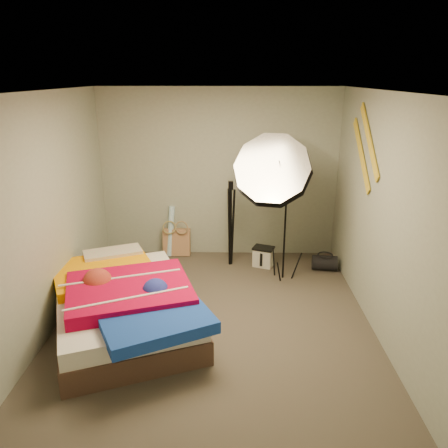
{
  "coord_description": "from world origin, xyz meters",
  "views": [
    {
      "loc": [
        0.19,
        -4.35,
        2.64
      ],
      "look_at": [
        0.1,
        0.6,
        0.95
      ],
      "focal_mm": 35.0,
      "sensor_mm": 36.0,
      "label": 1
    }
  ],
  "objects_px": {
    "wrapping_roll": "(171,231)",
    "camera_tripod": "(231,218)",
    "camera_case": "(263,257)",
    "bed": "(125,303)",
    "photo_umbrella": "(273,172)",
    "tote_bag": "(177,242)",
    "duffel_bag": "(325,263)"
  },
  "relations": [
    {
      "from": "tote_bag",
      "to": "camera_tripod",
      "type": "xyz_separation_m",
      "value": [
        0.83,
        -0.34,
        0.51
      ]
    },
    {
      "from": "tote_bag",
      "to": "duffel_bag",
      "type": "height_order",
      "value": "tote_bag"
    },
    {
      "from": "camera_tripod",
      "to": "duffel_bag",
      "type": "bearing_deg",
      "value": -7.56
    },
    {
      "from": "duffel_bag",
      "to": "photo_umbrella",
      "type": "relative_size",
      "value": 0.17
    },
    {
      "from": "tote_bag",
      "to": "camera_tripod",
      "type": "height_order",
      "value": "camera_tripod"
    },
    {
      "from": "duffel_bag",
      "to": "tote_bag",
      "type": "bearing_deg",
      "value": 173.32
    },
    {
      "from": "camera_case",
      "to": "wrapping_roll",
      "type": "bearing_deg",
      "value": -174.95
    },
    {
      "from": "bed",
      "to": "camera_tripod",
      "type": "height_order",
      "value": "camera_tripod"
    },
    {
      "from": "photo_umbrella",
      "to": "camera_tripod",
      "type": "distance_m",
      "value": 1.07
    },
    {
      "from": "wrapping_roll",
      "to": "duffel_bag",
      "type": "xyz_separation_m",
      "value": [
        2.26,
        -0.52,
        -0.28
      ]
    },
    {
      "from": "camera_case",
      "to": "bed",
      "type": "xyz_separation_m",
      "value": [
        -1.62,
        -1.66,
        0.16
      ]
    },
    {
      "from": "tote_bag",
      "to": "duffel_bag",
      "type": "bearing_deg",
      "value": -12.3
    },
    {
      "from": "duffel_bag",
      "to": "wrapping_roll",
      "type": "bearing_deg",
      "value": 173.81
    },
    {
      "from": "camera_case",
      "to": "camera_tripod",
      "type": "relative_size",
      "value": 0.22
    },
    {
      "from": "bed",
      "to": "photo_umbrella",
      "type": "distance_m",
      "value": 2.39
    },
    {
      "from": "wrapping_roll",
      "to": "camera_tripod",
      "type": "distance_m",
      "value": 1.03
    },
    {
      "from": "camera_case",
      "to": "photo_umbrella",
      "type": "bearing_deg",
      "value": -62.48
    },
    {
      "from": "tote_bag",
      "to": "bed",
      "type": "distance_m",
      "value": 2.09
    },
    {
      "from": "wrapping_roll",
      "to": "bed",
      "type": "distance_m",
      "value": 2.08
    },
    {
      "from": "camera_tripod",
      "to": "bed",
      "type": "bearing_deg",
      "value": -123.6
    },
    {
      "from": "camera_tripod",
      "to": "photo_umbrella",
      "type": "bearing_deg",
      "value": -44.48
    },
    {
      "from": "bed",
      "to": "photo_umbrella",
      "type": "bearing_deg",
      "value": 35.71
    },
    {
      "from": "bed",
      "to": "camera_tripod",
      "type": "xyz_separation_m",
      "value": [
        1.14,
        1.72,
        0.42
      ]
    },
    {
      "from": "photo_umbrella",
      "to": "duffel_bag",
      "type": "bearing_deg",
      "value": 22.69
    },
    {
      "from": "camera_case",
      "to": "photo_umbrella",
      "type": "xyz_separation_m",
      "value": [
        0.05,
        -0.46,
        1.36
      ]
    },
    {
      "from": "bed",
      "to": "camera_tripod",
      "type": "distance_m",
      "value": 2.11
    },
    {
      "from": "photo_umbrella",
      "to": "camera_case",
      "type": "bearing_deg",
      "value": 96.35
    },
    {
      "from": "camera_case",
      "to": "duffel_bag",
      "type": "bearing_deg",
      "value": 13.4
    },
    {
      "from": "camera_case",
      "to": "duffel_bag",
      "type": "xyz_separation_m",
      "value": [
        0.87,
        -0.12,
        -0.03
      ]
    },
    {
      "from": "camera_case",
      "to": "bed",
      "type": "bearing_deg",
      "value": -113.14
    },
    {
      "from": "tote_bag",
      "to": "camera_case",
      "type": "bearing_deg",
      "value": -15.95
    },
    {
      "from": "duffel_bag",
      "to": "camera_tripod",
      "type": "xyz_separation_m",
      "value": [
        -1.35,
        0.18,
        0.61
      ]
    }
  ]
}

